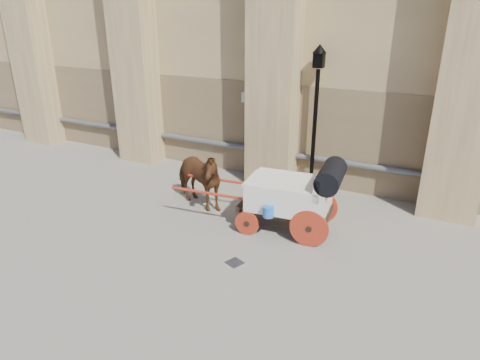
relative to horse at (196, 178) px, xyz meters
The scene contains 5 objects.
ground 2.53m from the horse, 26.97° to the right, with size 90.00×90.00×0.00m, color gray.
horse is the anchor object (origin of this frame).
carriage 2.83m from the horse, ahead, with size 4.26×1.61×1.83m.
street_lamp 3.81m from the horse, 47.70° to the left, with size 0.39×0.39×4.19m.
drain_grate_near 3.13m from the horse, 42.72° to the right, with size 0.32×0.32×0.01m, color black.
Camera 1 is at (3.72, -7.91, 5.12)m, focal length 32.00 mm.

